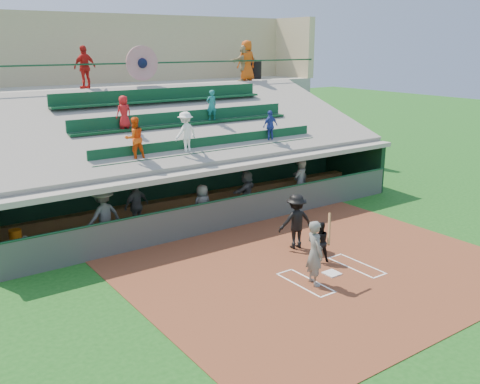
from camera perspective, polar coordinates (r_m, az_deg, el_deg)
ground at (r=15.82m, az=9.76°, el=-8.66°), size 100.00×100.00×0.00m
dirt_slab at (r=16.14m, az=8.50°, el=-8.06°), size 11.00×9.00×0.02m
home_plate at (r=15.80m, az=9.76°, el=-8.54°), size 0.43×0.43×0.03m
batters_box_chalk at (r=15.81m, az=9.76°, el=-8.58°), size 2.65×1.85×0.01m
dugout_floor at (r=20.77m, az=-3.47°, el=-2.44°), size 16.00×3.50×0.04m
concourse_slab at (r=26.07m, az=-11.49°, el=6.14°), size 20.00×3.00×4.60m
grandstand at (r=23.40m, az=-8.49°, el=5.14°), size 20.40×10.40×7.80m
batter_at_plate at (r=14.76m, az=8.00°, el=-6.42°), size 0.93×0.80×1.95m
catcher at (r=16.39m, az=8.48°, el=-5.27°), size 0.74×0.67×1.25m
home_umpire at (r=17.29m, az=5.99°, el=-3.12°), size 1.30×0.96×1.79m
dugout_bench at (r=21.70m, az=-5.13°, el=-0.96°), size 15.99×1.38×0.48m
white_table at (r=17.54m, az=-22.41°, el=-5.87°), size 0.89×0.76×0.67m
water_cooler at (r=17.37m, az=-22.83°, el=-4.31°), size 0.37×0.37×0.37m
dugout_player_a at (r=17.87m, az=-14.38°, el=-2.52°), size 1.42×1.03×1.98m
dugout_player_b at (r=19.17m, az=-10.98°, el=-1.43°), size 1.11×0.69×1.76m
dugout_player_c at (r=19.20m, az=-4.02°, el=-1.48°), size 0.78×0.53×1.55m
dugout_player_d at (r=21.02m, az=0.72°, el=0.14°), size 1.54×1.07×1.60m
dugout_player_e at (r=21.72m, az=6.44°, el=0.97°), size 0.78×0.61×1.91m
dugout_player_f at (r=23.52m, az=6.28°, el=1.92°), size 1.04×0.93×1.76m
trash_bin at (r=29.34m, az=1.70°, el=12.88°), size 0.61×0.61×0.91m
concourse_staff_a at (r=23.63m, az=-16.22°, el=12.67°), size 1.11×0.70×1.76m
concourse_staff_b at (r=27.57m, az=0.72°, el=13.83°), size 1.02×0.70×1.99m
concourse_staff_c at (r=27.58m, az=0.48°, el=13.65°), size 1.68×0.54×1.82m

